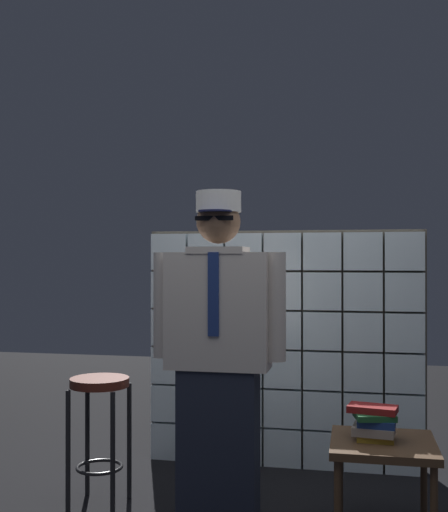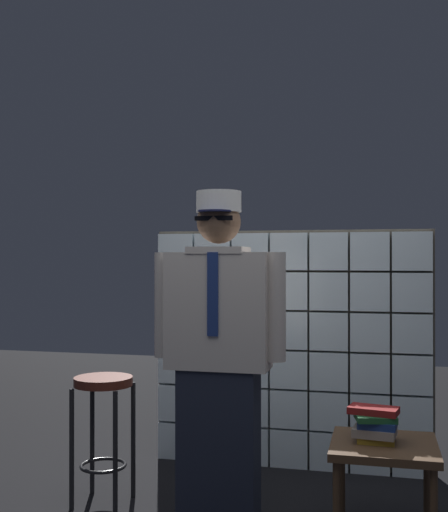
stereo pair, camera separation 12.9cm
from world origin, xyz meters
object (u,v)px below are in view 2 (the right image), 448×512
(standing_person, at_px, (219,354))
(side_table, at_px, (384,456))
(book_stack, at_px, (375,424))
(bar_stool, at_px, (103,409))

(standing_person, relative_size, side_table, 3.41)
(book_stack, bearing_deg, standing_person, -174.63)
(bar_stool, relative_size, book_stack, 2.80)
(side_table, relative_size, book_stack, 1.98)
(standing_person, bearing_deg, bar_stool, 163.64)
(standing_person, distance_m, bar_stool, 0.87)
(standing_person, height_order, bar_stool, standing_person)
(standing_person, bearing_deg, side_table, 5.28)
(side_table, height_order, book_stack, book_stack)
(standing_person, height_order, side_table, standing_person)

